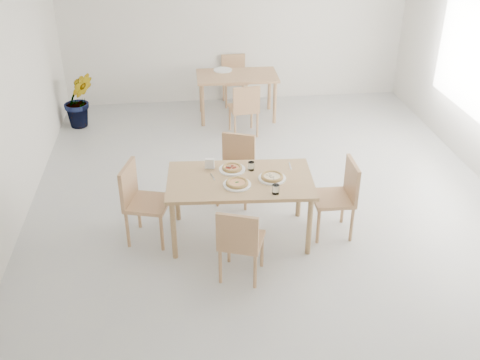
{
  "coord_description": "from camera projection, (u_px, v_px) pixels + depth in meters",
  "views": [
    {
      "loc": [
        -1.08,
        -6.19,
        3.76
      ],
      "look_at": [
        -0.44,
        -0.85,
        0.74
      ],
      "focal_mm": 42.0,
      "sensor_mm": 36.0,
      "label": 1
    }
  ],
  "objects": [
    {
      "name": "chair_east",
      "position": [
        340.0,
        193.0,
        6.33
      ],
      "size": [
        0.46,
        0.46,
        0.91
      ],
      "rotation": [
        0.0,
        0.0,
        -1.59
      ],
      "color": "tan",
      "rests_on": "ground"
    },
    {
      "name": "chair_back_s",
      "position": [
        245.0,
        107.0,
        8.69
      ],
      "size": [
        0.47,
        0.47,
        0.85
      ],
      "rotation": [
        0.0,
        0.0,
        3.26
      ],
      "color": "tan",
      "rests_on": "ground"
    },
    {
      "name": "second_table",
      "position": [
        237.0,
        80.0,
        9.27
      ],
      "size": [
        1.34,
        0.78,
        0.75
      ],
      "rotation": [
        0.0,
        0.0,
        -0.02
      ],
      "color": "tan",
      "rests_on": "ground"
    },
    {
      "name": "tumbler_a",
      "position": [
        276.0,
        189.0,
        5.86
      ],
      "size": [
        0.08,
        0.08,
        0.1
      ],
      "primitive_type": "cylinder",
      "color": "white",
      "rests_on": "main_table"
    },
    {
      "name": "chair_back_n",
      "position": [
        234.0,
        76.0,
        9.95
      ],
      "size": [
        0.43,
        0.43,
        0.85
      ],
      "rotation": [
        0.0,
        0.0,
        0.03
      ],
      "color": "tan",
      "rests_on": "ground"
    },
    {
      "name": "plate_pepperoni",
      "position": [
        232.0,
        169.0,
        6.33
      ],
      "size": [
        0.3,
        0.3,
        0.02
      ],
      "primitive_type": "cylinder",
      "color": "white",
      "rests_on": "main_table"
    },
    {
      "name": "napkin_holder",
      "position": [
        210.0,
        164.0,
        6.34
      ],
      "size": [
        0.12,
        0.08,
        0.13
      ],
      "rotation": [
        0.0,
        0.0,
        -0.21
      ],
      "color": "silver",
      "rests_on": "main_table"
    },
    {
      "name": "pizza_margherita",
      "position": [
        237.0,
        183.0,
        6.02
      ],
      "size": [
        0.27,
        0.27,
        0.03
      ],
      "rotation": [
        0.0,
        0.0,
        -0.12
      ],
      "color": "tan",
      "rests_on": "plate_margherita"
    },
    {
      "name": "fork_a",
      "position": [
        213.0,
        177.0,
        6.19
      ],
      "size": [
        0.05,
        0.16,
        0.01
      ],
      "primitive_type": "cube",
      "rotation": [
        0.0,
        0.0,
        0.22
      ],
      "color": "silver",
      "rests_on": "main_table"
    },
    {
      "name": "potted_plant",
      "position": [
        79.0,
        100.0,
        9.04
      ],
      "size": [
        0.6,
        0.54,
        0.91
      ],
      "primitive_type": "imported",
      "rotation": [
        0.0,
        0.0,
        0.31
      ],
      "color": "#275D1C",
      "rests_on": "ground"
    },
    {
      "name": "tumbler_b",
      "position": [
        251.0,
        166.0,
        6.32
      ],
      "size": [
        0.07,
        0.07,
        0.1
      ],
      "primitive_type": "cylinder",
      "color": "white",
      "rests_on": "main_table"
    },
    {
      "name": "main_table",
      "position": [
        240.0,
        185.0,
        6.2
      ],
      "size": [
        1.66,
        1.01,
        0.75
      ],
      "rotation": [
        0.0,
        0.0,
        -0.07
      ],
      "color": "tan",
      "rests_on": "ground"
    },
    {
      "name": "plate_empty",
      "position": [
        223.0,
        70.0,
        9.41
      ],
      "size": [
        0.31,
        0.31,
        0.02
      ],
      "primitive_type": "cylinder",
      "color": "white",
      "rests_on": "second_table"
    },
    {
      "name": "chair_south",
      "position": [
        240.0,
        240.0,
        5.6
      ],
      "size": [
        0.54,
        0.54,
        0.85
      ],
      "rotation": [
        0.0,
        0.0,
        2.8
      ],
      "color": "tan",
      "rests_on": "ground"
    },
    {
      "name": "chair_north",
      "position": [
        237.0,
        164.0,
        7.03
      ],
      "size": [
        0.54,
        0.54,
        0.85
      ],
      "rotation": [
        0.0,
        0.0,
        -0.37
      ],
      "color": "tan",
      "rests_on": "ground"
    },
    {
      "name": "chair_west",
      "position": [
        140.0,
        197.0,
        6.23
      ],
      "size": [
        0.57,
        0.57,
        0.93
      ],
      "rotation": [
        0.0,
        0.0,
        1.29
      ],
      "color": "tan",
      "rests_on": "ground"
    },
    {
      "name": "plate_margherita",
      "position": [
        237.0,
        185.0,
        6.03
      ],
      "size": [
        0.3,
        0.3,
        0.02
      ],
      "primitive_type": "cylinder",
      "color": "white",
      "rests_on": "main_table"
    },
    {
      "name": "plate_mushroom",
      "position": [
        272.0,
        178.0,
        6.15
      ],
      "size": [
        0.3,
        0.3,
        0.02
      ],
      "primitive_type": "cylinder",
      "color": "white",
      "rests_on": "main_table"
    },
    {
      "name": "pizza_pepperoni",
      "position": [
        232.0,
        168.0,
        6.32
      ],
      "size": [
        0.25,
        0.25,
        0.03
      ],
      "rotation": [
        0.0,
        0.0,
        0.11
      ],
      "color": "tan",
      "rests_on": "plate_pepperoni"
    },
    {
      "name": "fork_b",
      "position": [
        290.0,
        166.0,
        6.42
      ],
      "size": [
        0.03,
        0.19,
        0.01
      ],
      "primitive_type": "cube",
      "rotation": [
        0.0,
        0.0,
        -0.08
      ],
      "color": "silver",
      "rests_on": "main_table"
    },
    {
      "name": "pizza_mushroom",
      "position": [
        272.0,
        176.0,
        6.14
      ],
      "size": [
        0.29,
        0.29,
        0.03
      ],
      "rotation": [
        0.0,
        0.0,
        0.2
      ],
      "color": "tan",
      "rests_on": "plate_mushroom"
    }
  ]
}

